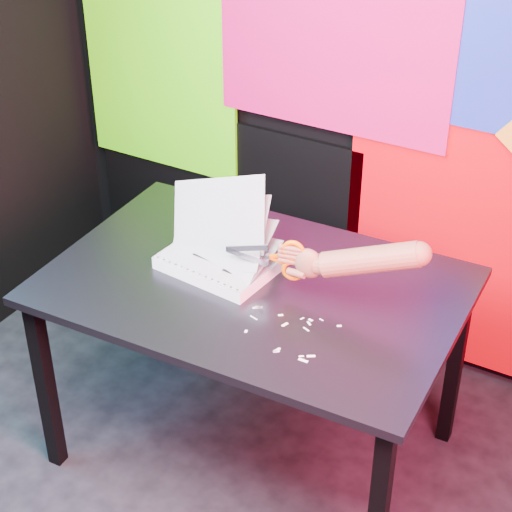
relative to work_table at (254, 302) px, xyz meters
The scene contains 7 objects.
room 0.94m from the work_table, 79.25° to the right, with size 3.01×3.01×2.71m.
backdrop 0.89m from the work_table, 77.53° to the left, with size 2.88×0.05×2.08m.
work_table is the anchor object (origin of this frame).
printout_stack 0.18m from the work_table, behind, with size 0.43×0.30×0.35m.
scissors 0.24m from the work_table, ahead, with size 0.26×0.06×0.15m.
hand_forearm 0.43m from the work_table, ahead, with size 0.45×0.14×0.19m.
paper_clippings 0.29m from the work_table, 38.90° to the right, with size 0.29×0.22×0.00m.
Camera 1 is at (1.03, -1.35, 2.33)m, focal length 60.00 mm.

